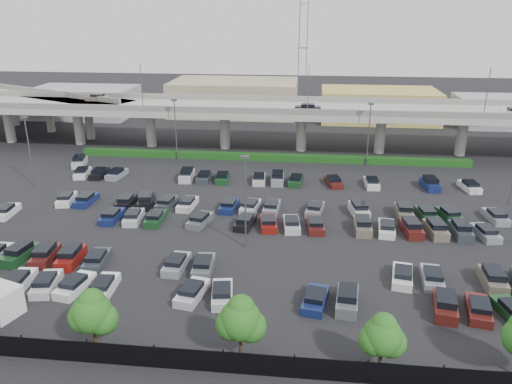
# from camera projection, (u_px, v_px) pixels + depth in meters

# --- Properties ---
(ground) EXTENTS (280.00, 280.00, 0.00)m
(ground) POSITION_uv_depth(u_px,v_px,m) (254.00, 218.00, 61.80)
(ground) COLOR black
(overpass) EXTENTS (150.00, 13.00, 15.80)m
(overpass) POSITION_uv_depth(u_px,v_px,m) (273.00, 112.00, 89.22)
(overpass) COLOR gray
(overpass) RESTS_ON ground
(on_ramp) EXTENTS (50.93, 30.13, 8.80)m
(on_ramp) POSITION_uv_depth(u_px,v_px,m) (31.00, 97.00, 104.86)
(on_ramp) COLOR gray
(on_ramp) RESTS_ON ground
(hedge) EXTENTS (66.00, 1.60, 1.10)m
(hedge) POSITION_uv_depth(u_px,v_px,m) (270.00, 157.00, 84.91)
(hedge) COLOR #113B11
(hedge) RESTS_ON ground
(fence) EXTENTS (70.00, 0.10, 2.00)m
(fence) POSITION_uv_depth(u_px,v_px,m) (209.00, 361.00, 35.39)
(fence) COLOR black
(fence) RESTS_ON ground
(tree_row) EXTENTS (65.07, 3.66, 5.94)m
(tree_row) POSITION_uv_depth(u_px,v_px,m) (222.00, 318.00, 35.78)
(tree_row) COLOR #332316
(tree_row) RESTS_ON ground
(parked_cars) EXTENTS (63.18, 41.70, 1.67)m
(parked_cars) POSITION_uv_depth(u_px,v_px,m) (249.00, 225.00, 58.22)
(parked_cars) COLOR navy
(parked_cars) RESTS_ON ground
(light_poles) EXTENTS (66.90, 48.38, 10.30)m
(light_poles) POSITION_uv_depth(u_px,v_px,m) (223.00, 164.00, 61.92)
(light_poles) COLOR #505055
(light_poles) RESTS_ON ground
(distant_buildings) EXTENTS (138.00, 24.00, 9.00)m
(distant_buildings) POSITION_uv_depth(u_px,v_px,m) (336.00, 102.00, 116.86)
(distant_buildings) COLOR gray
(distant_buildings) RESTS_ON ground
(comm_tower) EXTENTS (2.40, 2.40, 30.00)m
(comm_tower) POSITION_uv_depth(u_px,v_px,m) (303.00, 45.00, 124.95)
(comm_tower) COLOR #505055
(comm_tower) RESTS_ON ground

